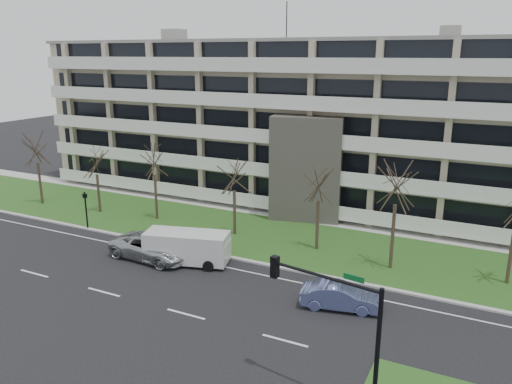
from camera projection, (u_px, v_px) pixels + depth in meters
The scene contains 17 objects.
ground at pixel (186, 314), 27.81m from camera, with size 160.00×160.00×0.00m, color black.
grass_verge at pixel (280, 239), 39.03m from camera, with size 90.00×10.00×0.06m, color #254F1A.
curb at pixel (251, 261), 34.70m from camera, with size 90.00×0.35×0.12m, color #B2B2AD.
sidewalk at pixel (305, 218), 43.77m from camera, with size 90.00×2.00×0.08m, color #B2B2AD.
lane_edge_line at pixel (241, 270), 33.42m from camera, with size 90.00×0.12×0.01m, color white.
apartment_building at pixel (332, 123), 47.62m from camera, with size 60.50×15.10×18.75m.
silver_pickup at pixel (152, 247), 35.14m from camera, with size 2.86×6.20×1.72m, color #ACB0B4.
blue_sedan at pixel (340, 296), 28.29m from camera, with size 1.56×4.47×1.47m, color #6875B5.
white_van at pixel (188, 245), 34.25m from camera, with size 6.11×3.56×2.23m.
traffic_signal at pixel (339, 320), 19.79m from camera, with size 5.05×1.13×5.91m.
pedestrian_signal at pixel (86, 206), 40.70m from camera, with size 0.32×0.27×3.19m.
tree_0 at pixel (36, 146), 46.64m from camera, with size 3.65×3.65×7.30m.
tree_1 at pixel (96, 159), 44.25m from camera, with size 3.19×3.19×6.38m.
tree_2 at pixel (154, 157), 42.23m from camera, with size 3.59×3.59×7.18m.
tree_3 at pixel (234, 173), 38.69m from camera, with size 3.24×3.24×6.49m.
tree_4 at pixel (319, 181), 35.58m from camera, with size 3.35×3.35×6.71m.
tree_5 at pixel (397, 179), 32.03m from camera, with size 4.03×4.03×8.05m.
Camera 1 is at (14.57, -20.63, 14.06)m, focal length 35.00 mm.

